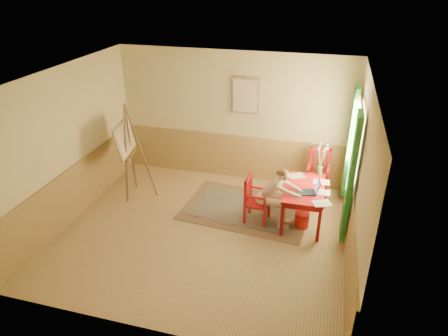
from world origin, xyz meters
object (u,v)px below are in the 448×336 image
(chair_back, at_px, (318,174))
(laptop, at_px, (309,190))
(table, at_px, (304,192))
(chair_left, at_px, (255,200))
(figure, at_px, (274,194))
(easel, at_px, (127,143))

(chair_back, bearing_deg, laptop, -94.86)
(chair_back, distance_m, laptop, 1.24)
(table, relative_size, chair_left, 1.36)
(table, height_order, chair_left, chair_left)
(figure, distance_m, laptop, 0.62)
(figure, distance_m, easel, 3.06)
(table, height_order, easel, easel)
(table, bearing_deg, chair_back, 78.92)
(chair_left, xyz_separation_m, chair_back, (1.05, 1.24, 0.05))
(table, bearing_deg, easel, 178.45)
(figure, xyz_separation_m, easel, (-3.00, 0.31, 0.54))
(table, xyz_separation_m, figure, (-0.50, -0.21, 0.00))
(easel, bearing_deg, chair_left, -6.30)
(figure, relative_size, easel, 0.58)
(figure, bearing_deg, table, 22.77)
(figure, height_order, easel, easel)
(chair_back, relative_size, easel, 0.51)
(chair_back, bearing_deg, table, -101.08)
(chair_left, bearing_deg, chair_back, 49.78)
(chair_left, bearing_deg, easel, 173.70)
(chair_back, xyz_separation_m, laptop, (-0.10, -1.21, 0.27))
(table, distance_m, laptop, 0.24)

